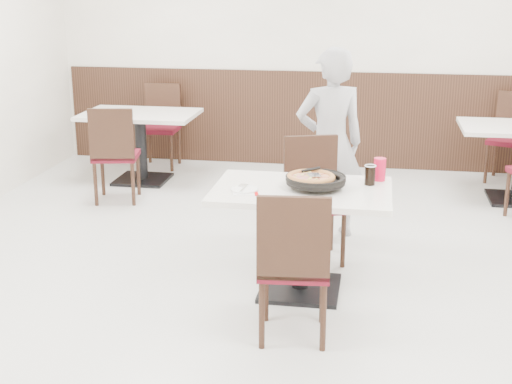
% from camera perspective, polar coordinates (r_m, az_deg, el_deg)
% --- Properties ---
extents(floor, '(7.00, 7.00, 0.00)m').
position_cam_1_polar(floor, '(5.18, 0.99, -7.35)').
color(floor, '#BCBCB6').
rests_on(floor, ground).
extents(wall_back, '(6.00, 0.04, 2.80)m').
position_cam_1_polar(wall_back, '(8.24, 4.85, 11.68)').
color(wall_back, white).
rests_on(wall_back, floor).
extents(wall_front, '(6.00, 0.04, 2.80)m').
position_cam_1_polar(wall_front, '(1.54, -19.48, -11.55)').
color(wall_front, white).
rests_on(wall_front, floor).
extents(wainscot_back, '(5.90, 0.03, 1.10)m').
position_cam_1_polar(wainscot_back, '(8.33, 4.69, 5.84)').
color(wainscot_back, black).
rests_on(wainscot_back, floor).
extents(main_table, '(1.29, 0.95, 0.75)m').
position_cam_1_polar(main_table, '(4.94, 3.61, -3.88)').
color(main_table, white).
rests_on(main_table, floor).
extents(chair_near, '(0.46, 0.46, 0.95)m').
position_cam_1_polar(chair_near, '(4.29, 3.05, -5.71)').
color(chair_near, black).
rests_on(chair_near, floor).
extents(chair_far, '(0.53, 0.53, 0.95)m').
position_cam_1_polar(chair_far, '(5.46, 4.77, -0.77)').
color(chair_far, black).
rests_on(chair_far, floor).
extents(trivet, '(0.12, 0.12, 0.04)m').
position_cam_1_polar(trivet, '(4.83, 4.73, 0.51)').
color(trivet, black).
rests_on(trivet, main_table).
extents(pizza_pan, '(0.45, 0.45, 0.01)m').
position_cam_1_polar(pizza_pan, '(4.82, 4.79, 0.76)').
color(pizza_pan, black).
rests_on(pizza_pan, trivet).
extents(pizza, '(0.32, 0.32, 0.02)m').
position_cam_1_polar(pizza, '(4.81, 4.41, 0.99)').
color(pizza, '#B17740').
rests_on(pizza, pizza_pan).
extents(pizza_server, '(0.11, 0.12, 0.00)m').
position_cam_1_polar(pizza_server, '(4.81, 4.68, 1.38)').
color(pizza_server, silver).
rests_on(pizza_server, pizza).
extents(napkin, '(0.19, 0.19, 0.00)m').
position_cam_1_polar(napkin, '(4.73, -0.91, 0.01)').
color(napkin, white).
rests_on(napkin, main_table).
extents(side_plate, '(0.20, 0.20, 0.01)m').
position_cam_1_polar(side_plate, '(4.75, -0.94, 0.19)').
color(side_plate, white).
rests_on(side_plate, napkin).
extents(fork, '(0.03, 0.15, 0.00)m').
position_cam_1_polar(fork, '(4.74, -1.02, 0.27)').
color(fork, silver).
rests_on(fork, side_plate).
extents(cola_glass, '(0.08, 0.08, 0.13)m').
position_cam_1_polar(cola_glass, '(4.94, 9.11, 1.30)').
color(cola_glass, black).
rests_on(cola_glass, main_table).
extents(red_cup, '(0.10, 0.10, 0.16)m').
position_cam_1_polar(red_cup, '(5.06, 9.86, 1.80)').
color(red_cup, red).
rests_on(red_cup, main_table).
extents(diner_person, '(0.68, 0.56, 1.59)m').
position_cam_1_polar(diner_person, '(5.94, 5.93, 3.84)').
color(diner_person, silver).
rests_on(diner_person, floor).
extents(bg_table_left, '(1.21, 0.82, 0.75)m').
position_cam_1_polar(bg_table_left, '(7.77, -9.17, 3.57)').
color(bg_table_left, white).
rests_on(bg_table_left, floor).
extents(bg_chair_left_near, '(0.49, 0.49, 0.95)m').
position_cam_1_polar(bg_chair_left_near, '(7.09, -11.14, 3.05)').
color(bg_chair_left_near, black).
rests_on(bg_chair_left_near, floor).
extents(bg_chair_left_far, '(0.43, 0.43, 0.95)m').
position_cam_1_polar(bg_chair_left_far, '(8.31, -7.74, 5.19)').
color(bg_chair_left_far, black).
rests_on(bg_chair_left_far, floor).
extents(bg_chair_right_far, '(0.55, 0.55, 0.95)m').
position_cam_1_polar(bg_chair_right_far, '(8.08, 19.67, 4.03)').
color(bg_chair_right_far, black).
rests_on(bg_chair_right_far, floor).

